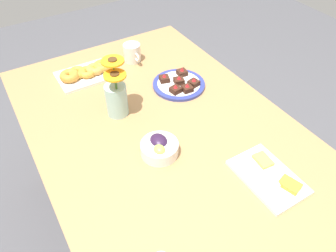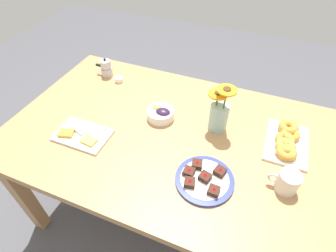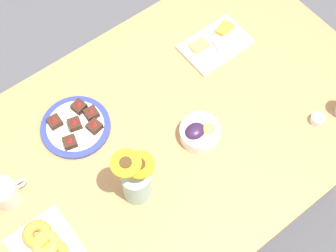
% 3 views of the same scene
% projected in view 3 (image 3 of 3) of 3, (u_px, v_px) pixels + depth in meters
% --- Properties ---
extents(ground_plane, '(6.00, 6.00, 0.00)m').
position_uv_depth(ground_plane, '(168.00, 200.00, 2.30)').
color(ground_plane, '#4C4C51').
extents(dining_table, '(1.60, 1.00, 0.74)m').
position_uv_depth(dining_table, '(168.00, 142.00, 1.72)').
color(dining_table, '#A87A4C').
rests_on(dining_table, ground_plane).
extents(coffee_mug, '(0.12, 0.09, 0.09)m').
position_uv_depth(coffee_mug, '(5.00, 193.00, 1.49)').
color(coffee_mug, beige).
rests_on(coffee_mug, dining_table).
extents(grape_bowl, '(0.14, 0.14, 0.07)m').
position_uv_depth(grape_bowl, '(200.00, 132.00, 1.61)').
color(grape_bowl, white).
rests_on(grape_bowl, dining_table).
extents(cheese_platter, '(0.26, 0.17, 0.03)m').
position_uv_depth(cheese_platter, '(216.00, 43.00, 1.81)').
color(cheese_platter, white).
rests_on(cheese_platter, dining_table).
extents(jam_cup_honey, '(0.05, 0.05, 0.03)m').
position_uv_depth(jam_cup_honey, '(317.00, 119.00, 1.65)').
color(jam_cup_honey, white).
rests_on(jam_cup_honey, dining_table).
extents(dessert_plate, '(0.25, 0.25, 0.05)m').
position_uv_depth(dessert_plate, '(76.00, 126.00, 1.64)').
color(dessert_plate, navy).
rests_on(dessert_plate, dining_table).
extents(flower_vase, '(0.13, 0.10, 0.26)m').
position_uv_depth(flower_vase, '(136.00, 183.00, 1.46)').
color(flower_vase, '#99C1B7').
rests_on(flower_vase, dining_table).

